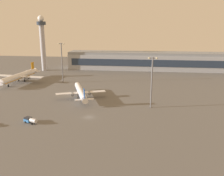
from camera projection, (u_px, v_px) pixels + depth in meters
ground_plane at (89, 117)px, 109.57m from camera, size 416.00×416.00×0.00m
terminal_building at (170, 61)px, 223.03m from camera, size 189.00×22.40×16.40m
control_tower at (42, 40)px, 215.89m from camera, size 8.00×8.00×49.07m
airplane_terminal_side at (81, 92)px, 137.27m from camera, size 27.59×35.00×9.36m
airplane_mid_apron at (19, 76)px, 175.36m from camera, size 36.62×46.98×12.04m
fuel_truck at (30, 120)px, 102.84m from camera, size 6.63×4.32×2.35m
apron_light_central at (152, 79)px, 118.63m from camera, size 4.80×0.90×25.79m
apron_light_east at (62, 60)px, 172.20m from camera, size 4.80×0.90×28.54m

